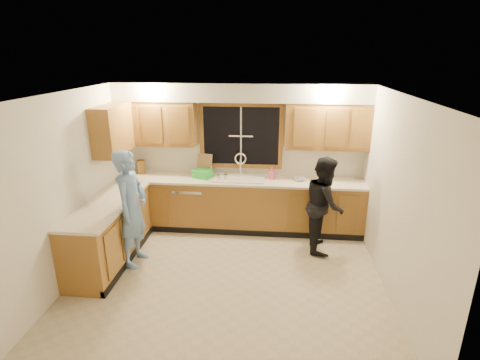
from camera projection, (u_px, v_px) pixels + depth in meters
name	position (u px, v px, depth m)	size (l,w,h in m)	color
floor	(228.00, 278.00, 5.17)	(4.20, 4.20, 0.00)	#BEAD92
ceiling	(226.00, 94.00, 4.36)	(4.20, 4.20, 0.00)	white
wall_back	(241.00, 155.00, 6.55)	(4.20, 4.20, 0.00)	silver
wall_left	(70.00, 189.00, 4.96)	(3.80, 3.80, 0.00)	silver
wall_right	(397.00, 200.00, 4.57)	(3.80, 3.80, 0.00)	silver
base_cabinets_back	(239.00, 205.00, 6.53)	(4.20, 0.60, 0.88)	olive
base_cabinets_left	(110.00, 233.00, 5.52)	(0.60, 1.90, 0.88)	olive
countertop_back	(239.00, 180.00, 6.37)	(4.20, 0.63, 0.04)	#EFE0C9
countertop_left	(107.00, 204.00, 5.37)	(0.63, 1.90, 0.04)	#EFE0C9
upper_cabinets_left	(157.00, 123.00, 6.34)	(1.35, 0.33, 0.75)	olive
upper_cabinets_right	(327.00, 126.00, 6.08)	(1.35, 0.33, 0.75)	olive
upper_cabinets_return	(113.00, 130.00, 5.81)	(0.33, 0.90, 0.75)	olive
soffit	(240.00, 92.00, 6.03)	(4.20, 0.35, 0.30)	beige
window_frame	(241.00, 136.00, 6.43)	(1.44, 0.03, 1.14)	black
sink	(239.00, 182.00, 6.40)	(0.86, 0.52, 0.57)	white
dishwasher	(192.00, 205.00, 6.61)	(0.60, 0.56, 0.82)	silver
stove	(91.00, 251.00, 4.98)	(0.58, 0.75, 0.90)	silver
man	(132.00, 209.00, 5.31)	(0.63, 0.41, 1.72)	#6A91CA
woman	(324.00, 204.00, 5.74)	(0.73, 0.57, 1.50)	black
knife_block	(141.00, 167.00, 6.65)	(0.13, 0.11, 0.24)	olive
cutting_board	(205.00, 164.00, 6.59)	(0.27, 0.02, 0.36)	tan
dish_crate	(202.00, 173.00, 6.44)	(0.28, 0.26, 0.13)	green
soap_bottle	(272.00, 173.00, 6.35)	(0.09, 0.10, 0.21)	#E75785
bowl	(300.00, 179.00, 6.29)	(0.19, 0.19, 0.05)	silver
can_left	(218.00, 178.00, 6.26)	(0.06, 0.06, 0.11)	beige
can_right	(226.00, 177.00, 6.27)	(0.06, 0.06, 0.11)	beige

